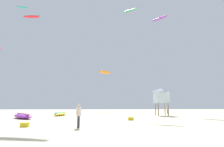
% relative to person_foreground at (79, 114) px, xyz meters
% --- Properties ---
extents(ground_plane, '(120.00, 120.00, 0.00)m').
position_rel_person_foreground_xyz_m(ground_plane, '(3.24, -3.55, -0.97)').
color(ground_plane, beige).
extents(person_foreground, '(0.38, 0.55, 1.67)m').
position_rel_person_foreground_xyz_m(person_foreground, '(0.00, 0.00, 0.00)').
color(person_foreground, '#2D2D33').
rests_on(person_foreground, ground).
extents(person_midground, '(0.41, 0.40, 1.60)m').
position_rel_person_foreground_xyz_m(person_midground, '(13.83, 21.57, -0.04)').
color(person_midground, teal).
rests_on(person_midground, ground).
extents(kite_grounded_near, '(4.23, 5.08, 0.62)m').
position_rel_person_foreground_xyz_m(kite_grounded_near, '(-7.71, 9.66, -0.67)').
color(kite_grounded_near, purple).
rests_on(kite_grounded_near, ground).
extents(kite_grounded_mid, '(1.73, 4.46, 0.52)m').
position_rel_person_foreground_xyz_m(kite_grounded_mid, '(-4.59, 15.69, -0.72)').
color(kite_grounded_mid, yellow).
rests_on(kite_grounded_mid, ground).
extents(lifeguard_tower, '(2.30, 2.30, 4.15)m').
position_rel_person_foreground_xyz_m(lifeguard_tower, '(10.75, 15.22, 2.08)').
color(lifeguard_tower, '#8C704C').
rests_on(lifeguard_tower, ground).
extents(cooler_box, '(0.56, 0.36, 0.32)m').
position_rel_person_foreground_xyz_m(cooler_box, '(4.69, 6.60, -0.81)').
color(cooler_box, yellow).
rests_on(cooler_box, ground).
extents(gear_bag, '(0.56, 0.36, 0.32)m').
position_rel_person_foreground_xyz_m(gear_bag, '(-3.99, 0.78, -0.81)').
color(gear_bag, yellow).
rests_on(gear_bag, ground).
extents(kite_aloft_0, '(3.74, 3.45, 0.82)m').
position_rel_person_foreground_xyz_m(kite_aloft_0, '(2.29, 33.50, 8.76)').
color(kite_aloft_0, orange).
extents(kite_aloft_3, '(2.79, 2.26, 0.63)m').
position_rel_person_foreground_xyz_m(kite_aloft_3, '(6.36, 16.59, 16.74)').
color(kite_aloft_3, green).
extents(kite_aloft_4, '(2.53, 0.90, 0.30)m').
position_rel_person_foreground_xyz_m(kite_aloft_4, '(-8.63, 12.64, 13.25)').
color(kite_aloft_4, red).
extents(kite_aloft_5, '(3.18, 3.56, 0.50)m').
position_rel_person_foreground_xyz_m(kite_aloft_5, '(13.66, 23.36, 18.65)').
color(kite_aloft_5, purple).
extents(kite_aloft_8, '(2.15, 1.06, 0.28)m').
position_rel_person_foreground_xyz_m(kite_aloft_8, '(-15.32, 24.42, 20.92)').
color(kite_aloft_8, '#19B29E').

